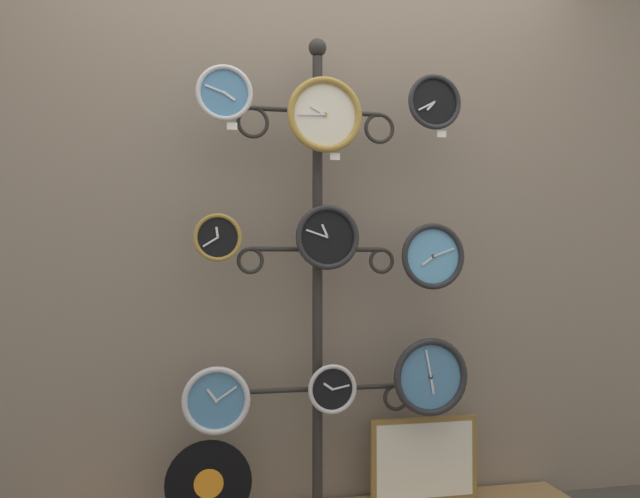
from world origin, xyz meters
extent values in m
cube|color=gray|center=(0.00, 0.57, 1.40)|extent=(4.40, 0.04, 2.80)
cylinder|color=#282623|center=(0.00, 0.41, 0.97)|extent=(0.04, 0.04, 1.91)
sphere|color=#282623|center=(0.00, 0.41, 1.96)|extent=(0.08, 0.08, 0.08)
cylinder|color=#282623|center=(-0.13, 0.41, 1.70)|extent=(0.27, 0.02, 0.02)
torus|color=#282623|center=(-0.27, 0.41, 1.64)|extent=(0.13, 0.02, 0.13)
cylinder|color=#282623|center=(0.13, 0.41, 1.70)|extent=(0.27, 0.02, 0.02)
torus|color=#282623|center=(0.27, 0.41, 1.64)|extent=(0.13, 0.02, 0.13)
cylinder|color=#282623|center=(-0.14, 0.41, 1.13)|extent=(0.28, 0.02, 0.02)
torus|color=#282623|center=(-0.28, 0.41, 1.08)|extent=(0.11, 0.02, 0.11)
cylinder|color=#282623|center=(0.14, 0.41, 1.13)|extent=(0.28, 0.02, 0.02)
torus|color=#282623|center=(0.28, 0.41, 1.08)|extent=(0.11, 0.02, 0.11)
cylinder|color=#282623|center=(-0.17, 0.41, 0.55)|extent=(0.34, 0.02, 0.02)
torus|color=#282623|center=(-0.34, 0.41, 0.50)|extent=(0.11, 0.02, 0.11)
cylinder|color=#282623|center=(0.17, 0.41, 0.55)|extent=(0.34, 0.02, 0.02)
torus|color=#282623|center=(0.34, 0.41, 0.50)|extent=(0.11, 0.02, 0.11)
cylinder|color=#4C84B2|center=(-0.39, 0.32, 1.72)|extent=(0.20, 0.02, 0.20)
torus|color=silver|center=(-0.39, 0.30, 1.72)|extent=(0.22, 0.02, 0.22)
cylinder|color=silver|center=(-0.39, 0.30, 1.72)|extent=(0.01, 0.01, 0.01)
cube|color=silver|center=(-0.37, 0.30, 1.71)|extent=(0.05, 0.00, 0.03)
cube|color=silver|center=(-0.43, 0.30, 1.74)|extent=(0.08, 0.00, 0.03)
cylinder|color=silver|center=(0.01, 0.31, 1.66)|extent=(0.28, 0.02, 0.28)
torus|color=#A58438|center=(0.01, 0.30, 1.66)|extent=(0.31, 0.03, 0.31)
cylinder|color=#A58438|center=(0.01, 0.30, 1.66)|extent=(0.02, 0.01, 0.02)
cube|color=silver|center=(-0.02, 0.30, 1.67)|extent=(0.06, 0.00, 0.04)
cube|color=silver|center=(-0.05, 0.30, 1.66)|extent=(0.11, 0.00, 0.01)
cylinder|color=black|center=(0.47, 0.31, 1.73)|extent=(0.21, 0.02, 0.21)
torus|color=#262628|center=(0.47, 0.30, 1.73)|extent=(0.23, 0.02, 0.23)
cylinder|color=#262628|center=(0.47, 0.30, 1.73)|extent=(0.01, 0.01, 0.01)
cube|color=silver|center=(0.45, 0.30, 1.72)|extent=(0.04, 0.00, 0.04)
cube|color=silver|center=(0.43, 0.29, 1.71)|extent=(0.08, 0.00, 0.04)
cylinder|color=black|center=(-0.41, 0.34, 1.17)|extent=(0.17, 0.02, 0.17)
torus|color=#A58438|center=(-0.41, 0.33, 1.17)|extent=(0.19, 0.02, 0.19)
cylinder|color=#A58438|center=(-0.41, 0.33, 1.17)|extent=(0.01, 0.01, 0.01)
cube|color=silver|center=(-0.41, 0.33, 1.19)|extent=(0.01, 0.00, 0.04)
cube|color=silver|center=(-0.44, 0.33, 1.15)|extent=(0.06, 0.00, 0.04)
cylinder|color=black|center=(0.02, 0.34, 1.17)|extent=(0.24, 0.02, 0.24)
torus|color=#262628|center=(0.02, 0.33, 1.17)|extent=(0.26, 0.02, 0.26)
cylinder|color=#262628|center=(0.02, 0.33, 1.17)|extent=(0.01, 0.01, 0.01)
cube|color=silver|center=(0.01, 0.33, 1.20)|extent=(0.03, 0.00, 0.06)
cube|color=silver|center=(-0.02, 0.32, 1.19)|extent=(0.09, 0.00, 0.04)
cylinder|color=#60A8DB|center=(0.47, 0.34, 1.10)|extent=(0.25, 0.02, 0.25)
torus|color=#262628|center=(0.47, 0.32, 1.10)|extent=(0.27, 0.02, 0.27)
cylinder|color=#262628|center=(0.47, 0.32, 1.10)|extent=(0.01, 0.01, 0.01)
cube|color=silver|center=(0.45, 0.32, 1.08)|extent=(0.05, 0.00, 0.04)
cube|color=silver|center=(0.52, 0.32, 1.11)|extent=(0.09, 0.00, 0.04)
cylinder|color=#4C84B2|center=(-0.41, 0.33, 0.54)|extent=(0.24, 0.02, 0.24)
torus|color=silver|center=(-0.41, 0.32, 0.54)|extent=(0.26, 0.02, 0.26)
cylinder|color=silver|center=(-0.41, 0.32, 0.54)|extent=(0.01, 0.01, 0.01)
cube|color=silver|center=(-0.43, 0.32, 0.57)|extent=(0.04, 0.00, 0.05)
cube|color=silver|center=(-0.37, 0.32, 0.57)|extent=(0.08, 0.00, 0.06)
cylinder|color=black|center=(0.04, 0.34, 0.57)|extent=(0.18, 0.02, 0.18)
torus|color=silver|center=(0.04, 0.32, 0.57)|extent=(0.20, 0.02, 0.20)
cylinder|color=silver|center=(0.04, 0.32, 0.57)|extent=(0.01, 0.01, 0.01)
cube|color=silver|center=(0.02, 0.32, 0.58)|extent=(0.04, 0.00, 0.03)
cube|color=silver|center=(0.08, 0.32, 0.57)|extent=(0.07, 0.00, 0.02)
cylinder|color=#4C84B2|center=(0.45, 0.32, 0.60)|extent=(0.29, 0.02, 0.29)
torus|color=#262628|center=(0.45, 0.31, 0.60)|extent=(0.32, 0.03, 0.32)
cylinder|color=#262628|center=(0.45, 0.31, 0.60)|extent=(0.02, 0.01, 0.02)
cube|color=silver|center=(0.46, 0.31, 0.57)|extent=(0.02, 0.00, 0.07)
cube|color=silver|center=(0.44, 0.31, 0.66)|extent=(0.03, 0.00, 0.11)
cylinder|color=black|center=(-0.44, 0.34, 0.23)|extent=(0.33, 0.01, 0.33)
cylinder|color=orange|center=(-0.44, 0.34, 0.23)|extent=(0.11, 0.00, 0.11)
cube|color=olive|center=(0.46, 0.41, 0.24)|extent=(0.47, 0.02, 0.36)
cube|color=white|center=(0.46, 0.40, 0.24)|extent=(0.43, 0.00, 0.31)
cube|color=white|center=(-0.36, 0.31, 1.60)|extent=(0.04, 0.00, 0.03)
cube|color=white|center=(0.05, 0.30, 1.49)|extent=(0.04, 0.00, 0.03)
cube|color=white|center=(0.50, 0.30, 1.60)|extent=(0.04, 0.00, 0.03)
camera|label=1|loc=(-0.53, -2.10, 1.06)|focal=35.00mm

